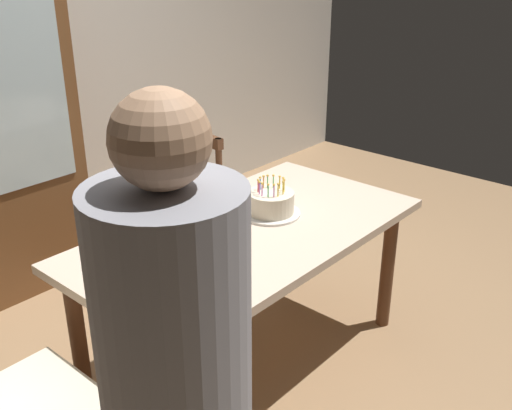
# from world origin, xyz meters

# --- Properties ---
(ground) EXTENTS (6.40, 6.40, 0.00)m
(ground) POSITION_xyz_m (0.00, 0.00, 0.00)
(ground) COLOR #93704C
(back_wall) EXTENTS (6.40, 0.10, 2.60)m
(back_wall) POSITION_xyz_m (0.00, 1.85, 1.30)
(back_wall) COLOR beige
(back_wall) RESTS_ON ground
(dining_table) EXTENTS (1.63, 0.86, 0.73)m
(dining_table) POSITION_xyz_m (0.00, 0.00, 0.64)
(dining_table) COLOR beige
(dining_table) RESTS_ON ground
(birthday_cake) EXTENTS (0.28, 0.28, 0.18)m
(birthday_cake) POSITION_xyz_m (0.19, 0.03, 0.78)
(birthday_cake) COLOR silver
(birthday_cake) RESTS_ON dining_table
(plate_near_celebrant) EXTENTS (0.22, 0.22, 0.01)m
(plate_near_celebrant) POSITION_xyz_m (-0.45, -0.19, 0.73)
(plate_near_celebrant) COLOR white
(plate_near_celebrant) RESTS_ON dining_table
(plate_far_side) EXTENTS (0.22, 0.22, 0.01)m
(plate_far_side) POSITION_xyz_m (-0.08, 0.19, 0.73)
(plate_far_side) COLOR white
(plate_far_side) RESTS_ON dining_table
(fork_near_celebrant) EXTENTS (0.18, 0.04, 0.01)m
(fork_near_celebrant) POSITION_xyz_m (-0.61, -0.19, 0.73)
(fork_near_celebrant) COLOR silver
(fork_near_celebrant) RESTS_ON dining_table
(fork_far_side) EXTENTS (0.18, 0.03, 0.01)m
(fork_far_side) POSITION_xyz_m (-0.24, 0.20, 0.73)
(fork_far_side) COLOR silver
(fork_far_side) RESTS_ON dining_table
(chair_spindle_back) EXTENTS (0.49, 0.49, 0.95)m
(chair_spindle_back) POSITION_xyz_m (0.22, 0.75, 0.46)
(chair_spindle_back) COLOR tan
(chair_spindle_back) RESTS_ON ground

